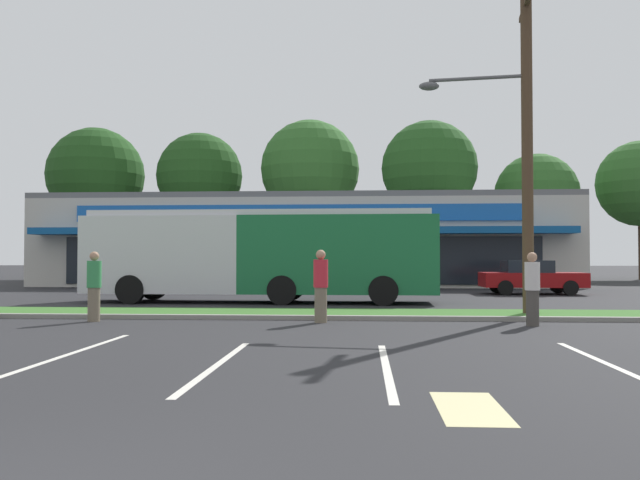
% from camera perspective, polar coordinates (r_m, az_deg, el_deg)
% --- Properties ---
extents(grass_median, '(56.00, 2.20, 0.12)m').
position_cam_1_polar(grass_median, '(18.16, -3.63, -6.42)').
color(grass_median, '#386B28').
rests_on(grass_median, ground_plane).
extents(curb_lip, '(56.00, 0.24, 0.12)m').
position_cam_1_polar(curb_lip, '(16.96, -4.16, -6.77)').
color(curb_lip, gray).
rests_on(curb_lip, ground_plane).
extents(parking_stripe_0, '(0.12, 4.80, 0.01)m').
position_cam_1_polar(parking_stripe_0, '(11.98, -20.59, -9.15)').
color(parking_stripe_0, silver).
rests_on(parking_stripe_0, ground_plane).
extents(parking_stripe_1, '(0.12, 4.80, 0.01)m').
position_cam_1_polar(parking_stripe_1, '(10.07, -8.96, -10.71)').
color(parking_stripe_1, silver).
rests_on(parking_stripe_1, ground_plane).
extents(parking_stripe_2, '(0.12, 4.80, 0.01)m').
position_cam_1_polar(parking_stripe_2, '(9.72, 5.82, -11.05)').
color(parking_stripe_2, silver).
rests_on(parking_stripe_2, ground_plane).
extents(parking_stripe_3, '(0.12, 4.80, 0.01)m').
position_cam_1_polar(parking_stripe_3, '(10.90, 23.88, -9.89)').
color(parking_stripe_3, silver).
rests_on(parking_stripe_3, ground_plane).
extents(lot_arrow, '(0.70, 1.60, 0.01)m').
position_cam_1_polar(lot_arrow, '(7.38, 12.96, -14.10)').
color(lot_arrow, beige).
rests_on(lot_arrow, ground_plane).
extents(storefront_building, '(29.82, 13.63, 5.10)m').
position_cam_1_polar(storefront_building, '(40.23, -1.01, -0.17)').
color(storefront_building, '#BCB7AD').
rests_on(storefront_building, ground_plane).
extents(tree_far_left, '(7.10, 7.10, 11.24)m').
position_cam_1_polar(tree_far_left, '(51.52, -19.01, 5.33)').
color(tree_far_left, '#473323').
rests_on(tree_far_left, ground_plane).
extents(tree_left, '(6.28, 6.28, 10.76)m').
position_cam_1_polar(tree_left, '(49.07, -10.48, 5.53)').
color(tree_left, '#473323').
rests_on(tree_left, ground_plane).
extents(tree_mid_left, '(7.33, 7.33, 11.81)m').
position_cam_1_polar(tree_mid_left, '(48.80, -0.88, 6.17)').
color(tree_mid_left, '#473323').
rests_on(tree_mid_left, ground_plane).
extents(tree_mid, '(6.73, 6.73, 11.23)m').
position_cam_1_polar(tree_mid, '(46.83, 9.54, 6.17)').
color(tree_mid, '#473323').
rests_on(tree_mid, ground_plane).
extents(tree_mid_right, '(5.93, 5.93, 8.97)m').
position_cam_1_polar(tree_mid_right, '(48.92, 18.41, 3.71)').
color(tree_mid_right, '#473323').
rests_on(tree_mid_right, ground_plane).
extents(utility_pole, '(3.09, 2.40, 9.05)m').
position_cam_1_polar(utility_pole, '(18.59, 17.17, 8.62)').
color(utility_pole, '#4C3826').
rests_on(utility_pole, ground_plane).
extents(city_bus, '(12.48, 2.87, 3.25)m').
position_cam_1_polar(city_bus, '(23.34, -5.20, -1.13)').
color(city_bus, '#196638').
rests_on(city_bus, ground_plane).
extents(car_3, '(4.33, 2.01, 1.47)m').
position_cam_1_polar(car_3, '(29.79, 17.95, -3.09)').
color(car_3, maroon).
rests_on(car_3, ground_plane).
extents(pedestrian_near_bench, '(0.36, 0.36, 1.80)m').
position_cam_1_polar(pedestrian_near_bench, '(16.12, 0.06, -4.04)').
color(pedestrian_near_bench, '#726651').
rests_on(pedestrian_near_bench, ground_plane).
extents(pedestrian_by_pole, '(0.35, 0.35, 1.73)m').
position_cam_1_polar(pedestrian_by_pole, '(16.14, 18.07, -4.08)').
color(pedestrian_by_pole, '#47423D').
rests_on(pedestrian_by_pole, ground_plane).
extents(pedestrian_mid, '(0.35, 0.35, 1.76)m').
position_cam_1_polar(pedestrian_mid, '(17.37, -19.15, -3.84)').
color(pedestrian_mid, '#726651').
rests_on(pedestrian_mid, ground_plane).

